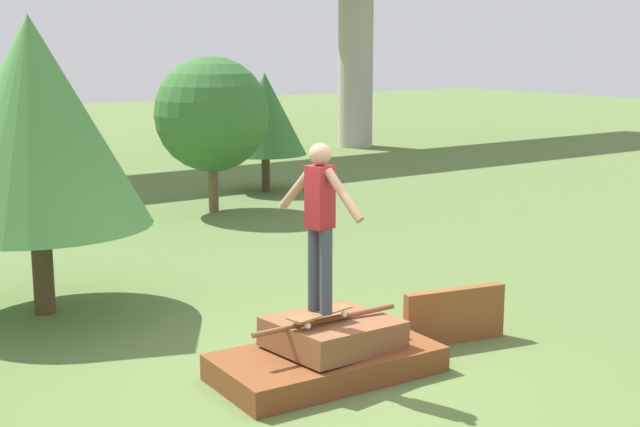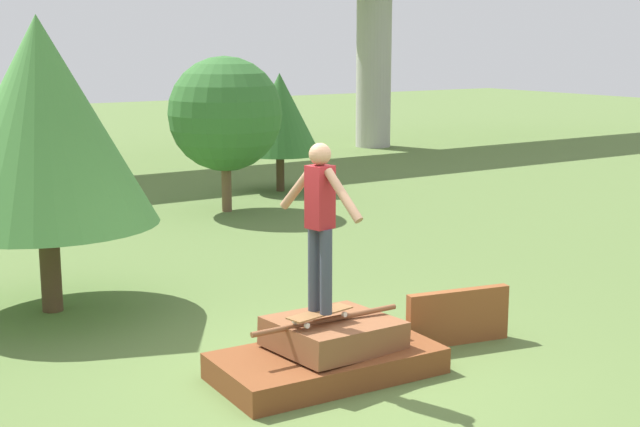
# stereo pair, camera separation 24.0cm
# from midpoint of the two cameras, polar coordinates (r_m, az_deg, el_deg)

# --- Properties ---
(ground_plane) EXTENTS (80.00, 80.00, 0.00)m
(ground_plane) POSITION_cam_midpoint_polar(r_m,az_deg,el_deg) (9.15, 1.19, -10.33)
(ground_plane) COLOR #567038
(scrap_pile) EXTENTS (2.29, 1.25, 0.61)m
(scrap_pile) POSITION_cam_midpoint_polar(r_m,az_deg,el_deg) (9.10, 1.34, -8.92)
(scrap_pile) COLOR brown
(scrap_pile) RESTS_ON ground_plane
(scrap_plank_loose) EXTENTS (1.24, 0.35, 0.62)m
(scrap_plank_loose) POSITION_cam_midpoint_polar(r_m,az_deg,el_deg) (10.10, 9.50, -6.55)
(scrap_plank_loose) COLOR brown
(scrap_plank_loose) RESTS_ON ground_plane
(skateboard) EXTENTS (0.76, 0.34, 0.09)m
(skateboard) POSITION_cam_midpoint_polar(r_m,az_deg,el_deg) (8.82, 0.79, -6.42)
(skateboard) COLOR brown
(skateboard) RESTS_ON scrap_pile
(skater) EXTENTS (0.30, 1.10, 1.67)m
(skater) POSITION_cam_midpoint_polar(r_m,az_deg,el_deg) (8.58, 0.80, -0.13)
(skater) COLOR #383D4C
(skater) RESTS_ON skateboard
(tree_behind_left) EXTENTS (2.73, 2.73, 3.64)m
(tree_behind_left) POSITION_cam_midpoint_polar(r_m,az_deg,el_deg) (11.24, -16.80, 5.64)
(tree_behind_left) COLOR #4C3823
(tree_behind_left) RESTS_ON ground_plane
(tree_behind_right) EXTENTS (1.83, 1.83, 2.63)m
(tree_behind_right) POSITION_cam_midpoint_polar(r_m,az_deg,el_deg) (19.84, -2.24, 6.38)
(tree_behind_right) COLOR #4C3823
(tree_behind_right) RESTS_ON ground_plane
(tree_mid_back) EXTENTS (2.23, 2.23, 3.04)m
(tree_mid_back) POSITION_cam_midpoint_polar(r_m,az_deg,el_deg) (17.48, -5.70, 6.35)
(tree_mid_back) COLOR brown
(tree_mid_back) RESTS_ON ground_plane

